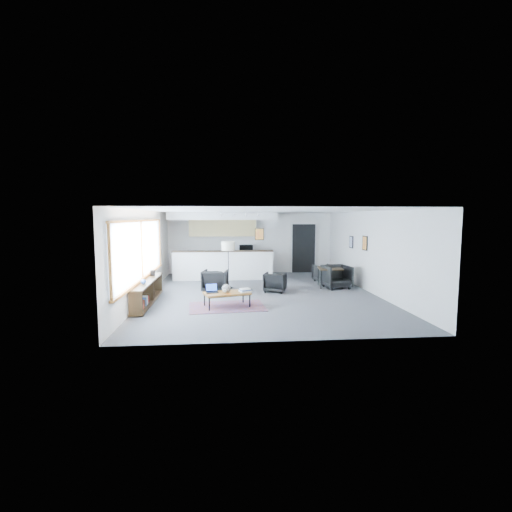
{
  "coord_description": "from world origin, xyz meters",
  "views": [
    {
      "loc": [
        -1.18,
        -11.41,
        2.4
      ],
      "look_at": [
        -0.13,
        0.4,
        1.16
      ],
      "focal_mm": 26.0,
      "sensor_mm": 36.0,
      "label": 1
    }
  ],
  "objects": [
    {
      "name": "armchair_right",
      "position": [
        0.47,
        0.27,
        0.34
      ],
      "size": [
        0.84,
        0.81,
        0.69
      ],
      "primitive_type": "imported",
      "rotation": [
        0.0,
        0.0,
        2.81
      ],
      "color": "black",
      "rests_on": "floor"
    },
    {
      "name": "dining_table",
      "position": [
        2.46,
        0.88,
        0.61
      ],
      "size": [
        0.88,
        0.88,
        0.67
      ],
      "rotation": [
        0.0,
        0.0,
        -0.12
      ],
      "color": "#312111",
      "rests_on": "floor"
    },
    {
      "name": "window",
      "position": [
        -3.46,
        -0.9,
        1.46
      ],
      "size": [
        0.1,
        5.95,
        1.66
      ],
      "color": "#8CBFFF",
      "rests_on": "room"
    },
    {
      "name": "wall_art_upper",
      "position": [
        3.47,
        1.7,
        1.5
      ],
      "size": [
        0.03,
        0.34,
        0.44
      ],
      "color": "black",
      "rests_on": "room"
    },
    {
      "name": "dining_chair_far",
      "position": [
        2.57,
        1.92,
        0.31
      ],
      "size": [
        0.74,
        0.72,
        0.61
      ],
      "primitive_type": "imported",
      "rotation": [
        0.0,
        0.0,
        3.46
      ],
      "color": "black",
      "rests_on": "floor"
    },
    {
      "name": "microwave",
      "position": [
        -0.23,
        4.15,
        1.12
      ],
      "size": [
        0.56,
        0.32,
        0.37
      ],
      "primitive_type": "imported",
      "rotation": [
        0.0,
        0.0,
        0.02
      ],
      "color": "black",
      "rests_on": "kitchenette"
    },
    {
      "name": "laptop",
      "position": [
        -1.5,
        -1.53,
        0.46
      ],
      "size": [
        0.36,
        0.31,
        0.23
      ],
      "rotation": [
        0.0,
        0.0,
        0.18
      ],
      "color": "black",
      "rests_on": "coffee_table"
    },
    {
      "name": "wall_art_lower",
      "position": [
        3.47,
        0.4,
        1.55
      ],
      "size": [
        0.03,
        0.38,
        0.48
      ],
      "color": "black",
      "rests_on": "room"
    },
    {
      "name": "armchair_left",
      "position": [
        -1.46,
        0.46,
        0.39
      ],
      "size": [
        0.88,
        0.84,
        0.79
      ],
      "primitive_type": "imported",
      "rotation": [
        0.0,
        0.0,
        2.96
      ],
      "color": "black",
      "rests_on": "floor"
    },
    {
      "name": "doorway",
      "position": [
        2.3,
        4.42,
        1.07
      ],
      "size": [
        1.1,
        0.12,
        2.15
      ],
      "color": "black",
      "rests_on": "room"
    },
    {
      "name": "ceramic_pot",
      "position": [
        -1.11,
        -1.66,
        0.51
      ],
      "size": [
        0.23,
        0.23,
        0.23
      ],
      "rotation": [
        0.0,
        0.0,
        -0.22
      ],
      "color": "gray",
      "rests_on": "coffee_table"
    },
    {
      "name": "room",
      "position": [
        0.0,
        0.0,
        1.3
      ],
      "size": [
        7.02,
        9.02,
        2.62
      ],
      "color": "#49494B",
      "rests_on": "ground"
    },
    {
      "name": "coffee_table",
      "position": [
        -1.1,
        -1.6,
        0.36
      ],
      "size": [
        1.33,
        0.95,
        0.39
      ],
      "rotation": [
        0.0,
        0.0,
        0.28
      ],
      "color": "brown",
      "rests_on": "floor"
    },
    {
      "name": "floor_lamp",
      "position": [
        -1.01,
        1.06,
        1.38
      ],
      "size": [
        0.57,
        0.57,
        1.58
      ],
      "rotation": [
        0.0,
        0.0,
        -0.31
      ],
      "color": "black",
      "rests_on": "floor"
    },
    {
      "name": "console",
      "position": [
        -3.3,
        -1.05,
        0.33
      ],
      "size": [
        0.35,
        3.0,
        0.8
      ],
      "color": "#312111",
      "rests_on": "floor"
    },
    {
      "name": "kilim_rug",
      "position": [
        -1.1,
        -1.6,
        0.01
      ],
      "size": [
        2.1,
        1.52,
        0.01
      ],
      "rotation": [
        0.0,
        0.0,
        0.08
      ],
      "color": "#53313F",
      "rests_on": "floor"
    },
    {
      "name": "track_light",
      "position": [
        -0.59,
        2.2,
        2.53
      ],
      "size": [
        1.6,
        0.07,
        0.15
      ],
      "color": "silver",
      "rests_on": "room"
    },
    {
      "name": "coaster",
      "position": [
        -1.05,
        -1.81,
        0.39
      ],
      "size": [
        0.13,
        0.13,
        0.01
      ],
      "rotation": [
        0.0,
        0.0,
        -0.34
      ],
      "color": "#E5590C",
      "rests_on": "coffee_table"
    },
    {
      "name": "book_stack",
      "position": [
        -0.6,
        -1.56,
        0.43
      ],
      "size": [
        0.37,
        0.34,
        0.09
      ],
      "rotation": [
        0.0,
        0.0,
        0.35
      ],
      "color": "silver",
      "rests_on": "coffee_table"
    },
    {
      "name": "kitchenette",
      "position": [
        -1.2,
        3.71,
        1.38
      ],
      "size": [
        4.2,
        1.96,
        2.6
      ],
      "color": "white",
      "rests_on": "floor"
    },
    {
      "name": "dining_chair_near",
      "position": [
        2.64,
        0.71,
        0.37
      ],
      "size": [
        0.8,
        0.76,
        0.74
      ],
      "primitive_type": "imported",
      "rotation": [
        0.0,
        0.0,
        0.14
      ],
      "color": "black",
      "rests_on": "floor"
    }
  ]
}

